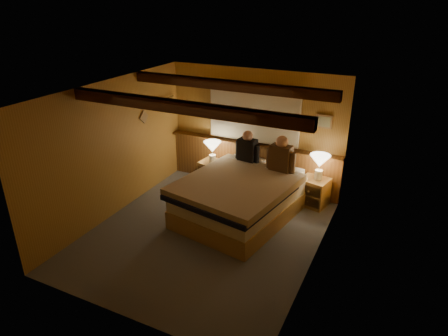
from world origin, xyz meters
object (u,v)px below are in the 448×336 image
Objects in this scene: lamp_left at (212,148)px; person_left at (247,148)px; lamp_right at (320,162)px; nightstand_right at (314,192)px; nightstand_left at (213,174)px; duffel_bag at (199,184)px; person_right at (281,156)px; bed at (240,198)px.

lamp_left is 0.78m from person_left.
lamp_right is at bearing 14.88° from person_left.
person_left reaches higher than lamp_right.
nightstand_right is at bearing -169.34° from lamp_right.
nightstand_left reaches higher than duffel_bag.
person_left is at bearing 174.72° from person_right.
nightstand_left is 0.87× the size of person_left.
bed is 1.33m from duffel_bag.
person_left is (0.80, -0.09, 0.72)m from nightstand_left.
nightstand_right is 0.92× the size of person_left.
bed is 1.06m from person_left.
nightstand_right is 1.26× the size of lamp_left.
person_left is (0.77, -0.04, 0.13)m from lamp_left.
bed reaches higher than nightstand_right.
lamp_right is 0.97× the size of duffel_bag.
nightstand_right is at bearing 38.39° from person_right.
person_right is (-0.57, -0.34, 0.75)m from nightstand_right.
person_left reaches higher than nightstand_right.
bed is at bearing -41.80° from lamp_left.
bed is at bearing -33.78° from duffel_bag.
person_right is at bearing -3.43° from duffel_bag.
nightstand_right is 2.15m from lamp_left.
person_right is (0.50, 0.68, 0.62)m from bed.
lamp_right reaches higher than bed.
person_left reaches higher than nightstand_left.
duffel_bag is (-2.28, -0.43, -0.73)m from lamp_right.
nightstand_left is (-1.02, 0.93, -0.12)m from bed.
nightstand_left is at bearing 147.57° from bed.
person_left is 0.91× the size of person_right.
lamp_right is 0.71× the size of person_right.
nightstand_right is at bearing 9.86° from nightstand_left.
lamp_left is at bearing -176.38° from person_left.
lamp_left is 2.12m from lamp_right.
lamp_left is at bearing 53.96° from duffel_bag.
lamp_left reaches higher than nightstand_right.
lamp_right reaches higher than duffel_bag.
lamp_right is at bearing 10.05° from nightstand_left.
duffel_bag is at bearing 162.35° from bed.
bed is 1.41m from lamp_left.
nightstand_left is 1.19× the size of lamp_left.
lamp_right is at bearing 4.04° from lamp_left.
lamp_right is (0.05, 0.01, 0.61)m from nightstand_right.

